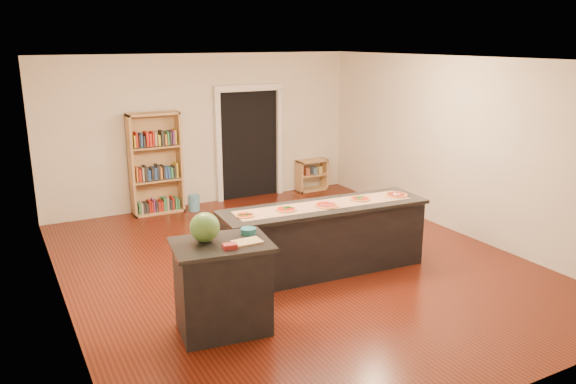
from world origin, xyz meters
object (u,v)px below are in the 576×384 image
side_counter (223,287)px  watermelon (205,227)px  bookshelf (156,164)px  waste_bin (194,203)px  kitchen_island (324,238)px  low_shelf (312,175)px

side_counter → watermelon: watermelon is taller
bookshelf → watermelon: bearing=-98.9°
waste_bin → kitchen_island: bearing=-79.7°
side_counter → bookshelf: bookshelf is taller
low_shelf → waste_bin: 2.65m
side_counter → waste_bin: (1.17, 4.34, -0.36)m
low_shelf → kitchen_island: bearing=-118.4°
kitchen_island → watermelon: (-1.94, -0.74, 0.69)m
kitchen_island → waste_bin: bearing=104.1°
waste_bin → bookshelf: bearing=162.0°
waste_bin → low_shelf: bearing=4.8°
bookshelf → waste_bin: bearing=-18.0°
kitchen_island → bookshelf: bookshelf is taller
kitchen_island → watermelon: watermelon is taller
bookshelf → watermelon: 4.48m
side_counter → bookshelf: bearing=90.8°
low_shelf → watermelon: size_ratio=2.06×
watermelon → side_counter: bearing=-39.8°
kitchen_island → side_counter: bearing=-150.9°
waste_bin → watermelon: 4.53m
kitchen_island → waste_bin: (-0.64, 3.48, -0.32)m
waste_bin → watermelon: bearing=-107.1°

